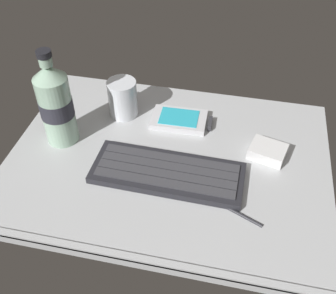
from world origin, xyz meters
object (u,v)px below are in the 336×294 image
object	(u,v)px
water_bottle	(56,104)
stylus_pen	(238,212)
handheld_device	(182,120)
keyboard	(168,173)
charger_block	(268,151)
juice_cup	(123,100)

from	to	relation	value
water_bottle	stylus_pen	distance (cm)	40.76
handheld_device	water_bottle	size ratio (longest dim) A/B	0.62
keyboard	handheld_device	size ratio (longest dim) A/B	2.26
keyboard	charger_block	distance (cm)	20.84
juice_cup	water_bottle	world-z (taller)	water_bottle
keyboard	juice_cup	distance (cm)	21.81
keyboard	juice_cup	size ratio (longest dim) A/B	3.44
charger_block	stylus_pen	size ratio (longest dim) A/B	0.74
handheld_device	juice_cup	size ratio (longest dim) A/B	1.52
keyboard	stylus_pen	size ratio (longest dim) A/B	3.08
handheld_device	stylus_pen	bearing A→B (deg)	-57.49
juice_cup	stylus_pen	size ratio (longest dim) A/B	0.89
keyboard	charger_block	size ratio (longest dim) A/B	4.17
water_bottle	stylus_pen	bearing A→B (deg)	-17.82
handheld_device	charger_block	distance (cm)	19.95
charger_block	handheld_device	bearing A→B (deg)	160.41
keyboard	charger_block	bearing A→B (deg)	27.35
keyboard	juice_cup	xyz separation A→B (cm)	(-13.74, 16.65, 3.10)
juice_cup	handheld_device	bearing A→B (deg)	-1.64
juice_cup	water_bottle	size ratio (longest dim) A/B	0.41
stylus_pen	juice_cup	bearing A→B (deg)	164.20
keyboard	handheld_device	world-z (taller)	keyboard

